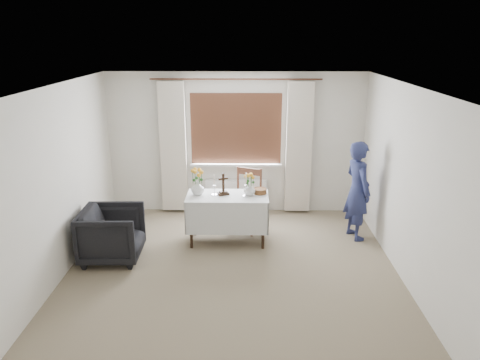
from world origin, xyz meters
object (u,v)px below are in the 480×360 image
(armchair, at_px, (112,234))
(person, at_px, (358,190))
(altar_table, at_px, (228,219))
(wooden_chair, at_px, (245,201))
(flower_vase_left, at_px, (198,188))
(flower_vase_right, at_px, (249,190))
(wooden_cross, at_px, (223,184))

(armchair, relative_size, person, 0.54)
(altar_table, distance_m, wooden_chair, 0.56)
(wooden_chair, distance_m, armchair, 2.17)
(wooden_chair, distance_m, flower_vase_left, 0.91)
(armchair, bearing_deg, flower_vase_left, -62.73)
(wooden_chair, xyz_separation_m, flower_vase_right, (0.07, -0.46, 0.34))
(armchair, distance_m, flower_vase_left, 1.42)
(altar_table, xyz_separation_m, wooden_chair, (0.26, 0.47, 0.13))
(wooden_chair, height_order, flower_vase_left, wooden_chair)
(altar_table, height_order, wooden_cross, wooden_cross)
(altar_table, relative_size, wooden_cross, 3.64)
(armchair, xyz_separation_m, flower_vase_right, (1.95, 0.63, 0.47))
(wooden_chair, bearing_deg, armchair, -128.60)
(armchair, bearing_deg, wooden_chair, -61.87)
(wooden_cross, height_order, flower_vase_right, wooden_cross)
(altar_table, distance_m, flower_vase_right, 0.58)
(flower_vase_left, relative_size, flower_vase_right, 1.16)
(person, distance_m, wooden_cross, 2.09)
(person, bearing_deg, flower_vase_right, 78.89)
(wooden_chair, relative_size, person, 0.65)
(flower_vase_left, height_order, flower_vase_right, flower_vase_left)
(altar_table, distance_m, person, 2.06)
(altar_table, bearing_deg, armchair, -159.35)
(wooden_cross, bearing_deg, person, -19.46)
(wooden_cross, relative_size, flower_vase_right, 1.87)
(person, relative_size, flower_vase_left, 7.41)
(altar_table, height_order, flower_vase_left, flower_vase_left)
(armchair, distance_m, wooden_cross, 1.77)
(person, relative_size, flower_vase_right, 8.59)
(person, xyz_separation_m, flower_vase_right, (-1.68, -0.20, 0.07))
(altar_table, distance_m, armchair, 1.73)
(altar_table, relative_size, person, 0.79)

